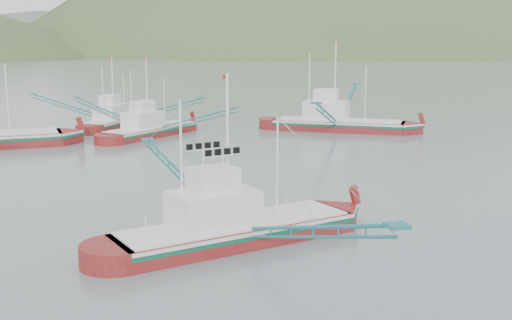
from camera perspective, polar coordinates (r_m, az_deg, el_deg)
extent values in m
plane|color=slate|center=(34.41, 2.64, -7.05)|extent=(1200.00, 1200.00, 0.00)
cube|color=maroon|center=(33.81, -1.82, -7.06)|extent=(13.40, 6.97, 1.73)
cube|color=silver|center=(33.59, -1.83, -5.86)|extent=(13.17, 6.96, 0.19)
cube|color=#0C543D|center=(33.65, -1.82, -6.22)|extent=(13.18, 6.98, 0.19)
cube|color=silver|center=(33.54, -1.83, -5.58)|extent=(12.73, 6.62, 0.10)
cube|color=silver|center=(32.70, -3.81, -4.38)|extent=(4.92, 3.87, 1.90)
cube|color=silver|center=(32.33, -3.85, -1.72)|extent=(2.69, 2.46, 1.21)
cylinder|color=white|center=(32.47, -2.53, 0.83)|extent=(0.14, 0.14, 7.77)
cylinder|color=white|center=(31.42, -6.65, -0.65)|extent=(0.12, 0.12, 6.61)
cylinder|color=white|center=(34.22, 1.91, -0.64)|extent=(0.10, 0.10, 5.44)
cube|color=maroon|center=(71.29, -9.34, 2.24)|extent=(11.27, 10.95, 1.66)
cube|color=silver|center=(71.19, -9.36, 2.80)|extent=(11.14, 10.83, 0.18)
cube|color=#0C543D|center=(71.22, -9.35, 2.64)|extent=(11.15, 10.84, 0.18)
cube|color=silver|center=(71.17, -9.36, 2.94)|extent=(10.71, 10.41, 0.10)
cube|color=silver|center=(70.13, -10.04, 3.52)|extent=(4.82, 4.77, 1.82)
cube|color=silver|center=(69.96, -10.08, 4.73)|extent=(2.81, 2.80, 1.16)
cylinder|color=white|center=(70.46, -9.67, 5.86)|extent=(0.13, 0.13, 7.45)
cylinder|color=white|center=(68.66, -11.01, 5.23)|extent=(0.12, 0.12, 6.33)
cylinder|color=white|center=(72.76, -8.15, 5.17)|extent=(0.10, 0.10, 5.21)
cube|color=maroon|center=(75.11, 7.33, 2.75)|extent=(14.89, 11.30, 2.00)
cube|color=silver|center=(74.99, 7.35, 3.40)|extent=(14.67, 11.21, 0.22)
cube|color=#0C543D|center=(75.03, 7.34, 3.21)|extent=(14.69, 11.23, 0.22)
cube|color=silver|center=(74.97, 7.35, 3.55)|extent=(14.14, 10.73, 0.12)
cube|color=silver|center=(75.10, 6.23, 4.39)|extent=(5.94, 5.36, 2.20)
cube|color=silver|center=(74.92, 6.26, 5.76)|extent=(3.37, 3.24, 1.40)
cylinder|color=white|center=(74.63, 7.05, 6.96)|extent=(0.16, 0.16, 9.01)
cylinder|color=white|center=(75.23, 4.77, 6.52)|extent=(0.14, 0.14, 7.66)
cylinder|color=white|center=(74.24, 9.71, 5.82)|extent=(0.12, 0.12, 6.31)
cylinder|color=white|center=(67.76, -21.24, 5.11)|extent=(0.13, 0.13, 6.85)
cube|color=maroon|center=(79.99, -12.35, 3.05)|extent=(9.01, 12.43, 1.66)
cube|color=silver|center=(79.90, -12.37, 3.55)|extent=(8.95, 12.24, 0.18)
cube|color=#0C543D|center=(79.93, -12.37, 3.40)|extent=(8.96, 12.25, 0.18)
cube|color=silver|center=(79.89, -12.38, 3.67)|extent=(8.56, 11.81, 0.10)
cube|color=silver|center=(78.69, -12.81, 4.18)|extent=(4.35, 4.91, 1.82)
cube|color=silver|center=(78.54, -12.85, 5.26)|extent=(2.65, 2.77, 1.16)
cylinder|color=white|center=(79.17, -12.62, 6.27)|extent=(0.13, 0.13, 7.45)
cylinder|color=white|center=(77.01, -13.44, 5.71)|extent=(0.12, 0.12, 6.33)
cylinder|color=white|center=(81.84, -11.67, 5.66)|extent=(0.10, 0.10, 5.21)
ellipsoid|color=#445A2E|center=(524.73, 13.44, 9.28)|extent=(684.00, 432.00, 306.00)
ellipsoid|color=slate|center=(592.63, -11.48, 9.49)|extent=(960.00, 400.00, 240.00)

